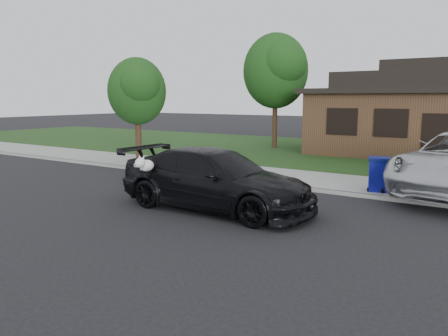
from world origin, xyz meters
The scene contains 9 objects.
ground centered at (0.00, 0.00, 0.00)m, with size 120.00×120.00×0.00m, color black.
sidewalk centered at (0.00, 5.00, 0.06)m, with size 60.00×3.00×0.12m, color gray.
curb centered at (0.00, 3.50, 0.06)m, with size 60.00×0.12×0.12m, color gray.
lawn centered at (0.00, 13.00, 0.07)m, with size 60.00×13.00×0.13m, color #193814.
sedan centered at (0.22, 0.04, 0.79)m, with size 5.51×2.64×1.59m.
recycling_bin centered at (3.40, 4.15, 0.64)m, with size 0.76×0.76×1.03m.
house centered at (4.00, 15.00, 2.13)m, with size 12.60×8.60×4.65m.
tree_0 centered at (-4.34, 12.88, 4.48)m, with size 3.78×3.60×6.34m.
tree_2 centered at (-7.38, 5.11, 3.27)m, with size 2.73×2.60×4.59m.
Camera 1 is at (6.54, -9.30, 2.89)m, focal length 35.00 mm.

